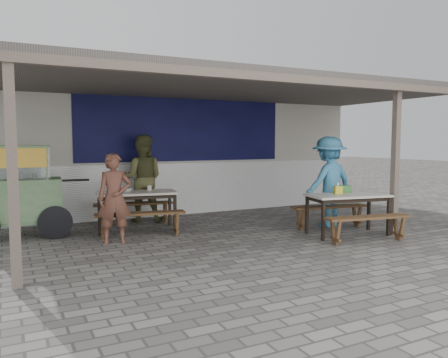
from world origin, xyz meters
name	(u,v)px	position (x,y,z in m)	size (l,w,h in m)	color
ground	(258,238)	(0.00, 0.00, 0.00)	(60.00, 60.00, 0.00)	slate
back_wall	(183,141)	(0.00, 3.58, 1.72)	(9.00, 1.28, 3.50)	beige
warung_roof	(235,89)	(0.02, 0.90, 2.71)	(9.00, 4.21, 2.81)	#554F48
table_left	(136,196)	(-1.75, 1.58, 0.67)	(1.60, 0.96, 0.75)	beige
bench_left_street	(140,218)	(-1.86, 0.95, 0.34)	(1.62, 0.55, 0.45)	brown
bench_left_wall	(134,208)	(-1.64, 2.22, 0.34)	(1.62, 0.55, 0.45)	brown
table_right	(348,198)	(1.59, -0.53, 0.67)	(1.54, 0.95, 0.75)	beige
bench_right_street	(368,223)	(1.48, -1.15, 0.34)	(1.57, 0.54, 0.45)	brown
bench_right_wall	(329,211)	(1.70, 0.09, 0.34)	(1.57, 0.54, 0.45)	brown
vendor_cart	(18,188)	(-3.79, 1.92, 0.89)	(2.09, 0.90, 1.64)	#708E5F
patron_street_side	(115,198)	(-2.36, 0.72, 0.76)	(0.55, 0.36, 1.52)	brown
patron_wall_side	(142,178)	(-1.38, 2.45, 0.92)	(0.90, 0.70, 1.85)	brown
patron_right_table	(329,181)	(1.84, 0.29, 0.90)	(1.17, 0.67, 1.81)	teal
tissue_box	(338,190)	(1.50, -0.36, 0.82)	(0.14, 0.14, 0.14)	gold
donation_box	(345,189)	(1.72, -0.30, 0.82)	(0.20, 0.14, 0.14)	#347031
condiment_jar	(149,188)	(-1.45, 1.71, 0.80)	(0.08, 0.08, 0.10)	silver
condiment_bowl	(126,190)	(-1.91, 1.72, 0.78)	(0.22, 0.22, 0.05)	silver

